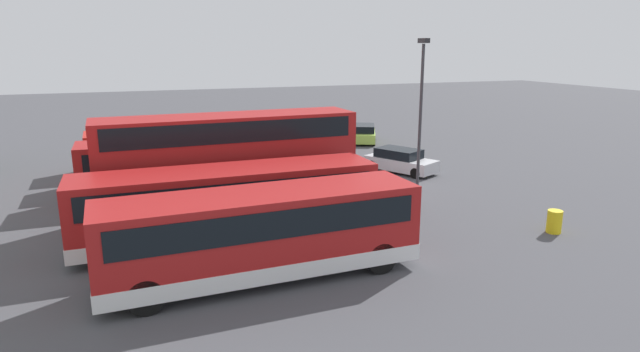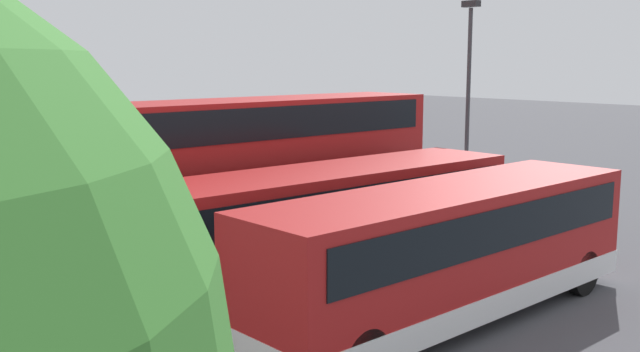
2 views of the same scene
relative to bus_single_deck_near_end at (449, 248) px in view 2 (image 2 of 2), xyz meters
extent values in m
plane|color=#47474C|center=(9.15, -9.11, -1.62)|extent=(140.00, 140.00, 0.00)
cube|color=#A51919|center=(0.00, 0.01, 0.03)|extent=(2.85, 10.49, 2.60)
cube|color=silver|center=(0.00, 0.01, -1.00)|extent=(2.89, 10.53, 0.55)
cube|color=black|center=(0.00, 0.01, 0.63)|extent=(2.89, 9.69, 0.90)
cube|color=black|center=(0.15, -5.23, 0.63)|extent=(2.25, 0.13, 1.10)
cylinder|color=black|center=(1.24, -3.77, -1.07)|extent=(0.33, 1.11, 1.10)
cylinder|color=black|center=(-1.01, -3.83, -1.07)|extent=(0.33, 1.11, 1.10)
cylinder|color=black|center=(1.01, 3.85, -1.07)|extent=(0.33, 1.11, 1.10)
cube|color=#A51919|center=(3.74, 0.39, 0.03)|extent=(2.55, 11.59, 2.60)
cube|color=silver|center=(3.74, 0.39, -1.00)|extent=(2.59, 11.63, 0.55)
cube|color=black|center=(3.74, 0.39, 0.63)|extent=(2.61, 10.79, 0.90)
cube|color=black|center=(3.74, -5.44, 0.63)|extent=(2.25, 0.06, 1.10)
cylinder|color=black|center=(4.87, -4.01, -1.07)|extent=(0.30, 1.10, 1.10)
cylinder|color=black|center=(2.62, -4.01, -1.07)|extent=(0.30, 1.10, 1.10)
cylinder|color=black|center=(4.87, 4.78, -1.07)|extent=(0.30, 1.10, 1.10)
cylinder|color=black|center=(2.62, 4.78, -1.07)|extent=(0.30, 1.10, 1.10)
cube|color=#A51919|center=(7.36, -0.36, 0.83)|extent=(2.84, 11.52, 4.20)
cube|color=silver|center=(7.36, -0.36, -1.00)|extent=(2.88, 11.56, 0.55)
cube|color=black|center=(7.36, -0.36, 0.63)|extent=(2.88, 10.72, 0.90)
cube|color=black|center=(7.36, -0.36, 2.33)|extent=(2.88, 10.72, 0.90)
cube|color=black|center=(7.51, -6.12, 0.63)|extent=(2.25, 0.12, 1.10)
cylinder|color=black|center=(8.59, -4.66, -1.07)|extent=(0.33, 1.11, 1.10)
cylinder|color=black|center=(6.34, -4.72, -1.07)|extent=(0.33, 1.11, 1.10)
cylinder|color=black|center=(8.37, 3.99, -1.07)|extent=(0.33, 1.11, 1.10)
cylinder|color=black|center=(6.12, 3.93, -1.07)|extent=(0.33, 1.11, 1.10)
cube|color=#A51919|center=(11.11, 0.55, 0.03)|extent=(2.59, 11.46, 2.60)
cube|color=silver|center=(11.11, 0.55, -1.00)|extent=(2.63, 11.50, 0.55)
cube|color=black|center=(11.11, 0.55, 0.63)|extent=(2.64, 10.66, 0.90)
cube|color=black|center=(11.10, -5.21, 0.63)|extent=(2.25, 0.07, 1.10)
cylinder|color=black|center=(12.23, -3.78, -1.07)|extent=(0.30, 1.10, 1.10)
cylinder|color=black|center=(9.98, -3.77, -1.07)|extent=(0.30, 1.10, 1.10)
cylinder|color=black|center=(12.25, 4.87, -1.07)|extent=(0.30, 1.10, 1.10)
cylinder|color=black|center=(10.00, 4.87, -1.07)|extent=(0.30, 1.10, 1.10)
cube|color=red|center=(14.58, 0.63, 0.03)|extent=(2.87, 10.85, 2.60)
cube|color=silver|center=(14.58, 0.63, -1.00)|extent=(2.91, 10.89, 0.55)
cube|color=black|center=(14.58, 0.63, 0.63)|extent=(2.91, 10.05, 0.90)
cube|color=black|center=(14.74, -4.79, 0.63)|extent=(2.25, 0.13, 1.10)
cylinder|color=black|center=(15.82, -3.32, -1.07)|extent=(0.33, 1.11, 1.10)
cylinder|color=black|center=(13.57, -3.39, -1.07)|extent=(0.33, 1.11, 1.10)
cylinder|color=black|center=(15.59, 4.65, -1.07)|extent=(0.33, 1.11, 1.10)
cylinder|color=black|center=(13.34, 4.59, -1.07)|extent=(0.33, 1.11, 1.10)
cube|color=red|center=(18.27, 0.22, 0.03)|extent=(2.95, 11.78, 2.60)
cube|color=silver|center=(18.27, 0.22, -1.00)|extent=(2.99, 11.82, 0.55)
cube|color=black|center=(18.27, 0.22, 0.63)|extent=(2.98, 10.98, 0.90)
cube|color=black|center=(18.47, -5.65, 0.63)|extent=(2.25, 0.14, 1.10)
cylinder|color=black|center=(19.55, -4.18, -1.07)|extent=(0.34, 1.11, 1.10)
cylinder|color=black|center=(17.30, -4.26, -1.07)|extent=(0.34, 1.11, 1.10)
cube|color=silver|center=(11.80, -11.70, -1.09)|extent=(4.68, 3.58, 0.70)
cube|color=black|center=(11.98, -11.61, -0.47)|extent=(3.07, 2.65, 0.55)
cylinder|color=black|center=(10.77, -13.13, -1.30)|extent=(0.67, 0.49, 0.64)
cylinder|color=black|center=(10.04, -11.70, -1.30)|extent=(0.67, 0.49, 0.64)
cylinder|color=black|center=(13.56, -11.70, -1.30)|extent=(0.67, 0.49, 0.64)
cylinder|color=black|center=(12.83, -10.27, -1.30)|extent=(0.67, 0.49, 0.64)
cube|color=#A5D14C|center=(21.94, -13.93, -1.09)|extent=(4.50, 3.39, 0.70)
cube|color=black|center=(21.76, -13.84, -0.47)|extent=(2.94, 2.54, 0.55)
cylinder|color=black|center=(23.60, -13.83, -1.30)|extent=(0.67, 0.47, 0.64)
cylinder|color=black|center=(22.92, -15.27, -1.30)|extent=(0.67, 0.47, 0.64)
cylinder|color=black|center=(20.96, -12.58, -1.30)|extent=(0.67, 0.47, 0.64)
cylinder|color=black|center=(20.27, -14.03, -1.30)|extent=(0.67, 0.47, 0.64)
cylinder|color=#38383D|center=(7.79, -10.47, 2.19)|extent=(0.16, 0.16, 7.62)
cube|color=#262628|center=(7.79, -10.47, 6.15)|extent=(0.70, 0.30, 0.24)
camera|label=1|loc=(-15.96, 3.95, 5.94)|focal=29.73mm
camera|label=2|loc=(-9.79, 12.07, 4.02)|focal=40.66mm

